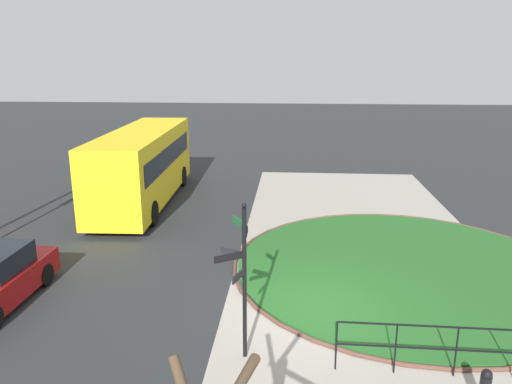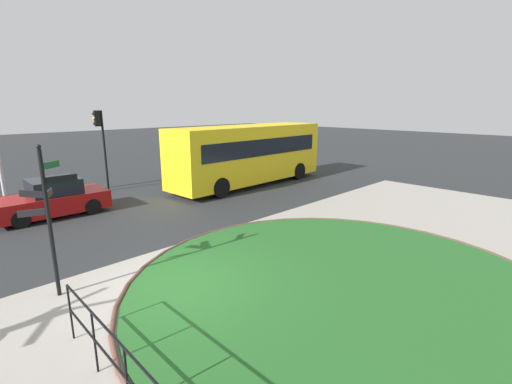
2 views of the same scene
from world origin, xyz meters
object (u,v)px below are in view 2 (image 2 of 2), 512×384
Objects in this scene: bus_yellow at (249,153)px; car_trailing at (52,199)px; signpost_directional at (48,211)px; traffic_light_near at (100,133)px.

bus_yellow is 2.37× the size of car_trailing.
signpost_directional is at bearing 75.70° from car_trailing.
bus_yellow is 2.39× the size of traffic_light_near.
signpost_directional is 7.36m from car_trailing.
traffic_light_near is (3.28, 2.80, 2.33)m from car_trailing.
bus_yellow is at bearing 154.97° from traffic_light_near.
car_trailing is 1.01× the size of traffic_light_near.
signpost_directional is 0.86× the size of traffic_light_near.
car_trailing is (-9.77, 1.30, -1.08)m from bus_yellow.
traffic_light_near is at bearing 62.19° from signpost_directional.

